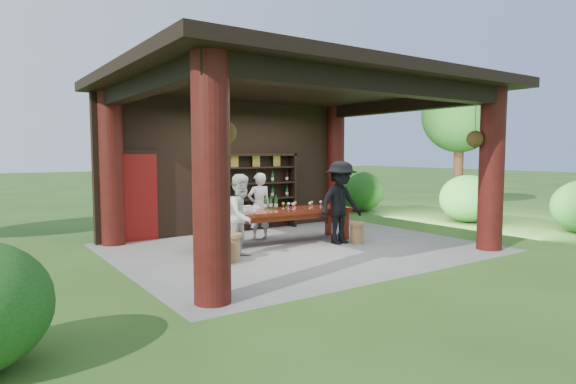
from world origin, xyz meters
TOP-DOWN VIEW (x-y plane):
  - ground at (0.00, 0.00)m, footprint 90.00×90.00m
  - pavilion at (-0.01, 0.43)m, footprint 7.50×6.00m
  - wine_shelf at (0.45, 2.45)m, footprint 2.25×0.34m
  - tasting_table at (-0.14, 0.60)m, footprint 3.50×1.15m
  - stool_near_left at (-1.77, -0.34)m, footprint 0.39×0.39m
  - stool_near_right at (1.32, -0.37)m, footprint 0.36×0.36m
  - stool_far_left at (-2.09, -0.55)m, footprint 0.34×0.34m
  - host at (-0.20, 1.29)m, footprint 0.61×0.45m
  - guest_woman at (-1.46, -0.18)m, footprint 0.94×0.84m
  - guest_man at (1.01, -0.18)m, footprint 1.22×0.75m
  - table_bottles at (-0.15, 0.87)m, footprint 0.31×0.15m
  - table_glasses at (0.43, 0.55)m, footprint 0.98×0.35m
  - napkin_basket at (-0.94, 0.60)m, footprint 0.27×0.20m
  - shrubs at (1.44, 0.10)m, footprint 15.49×8.47m
  - trees at (3.65, 1.55)m, footprint 20.37×11.11m

SIDE VIEW (x-z plane):
  - ground at x=0.00m, z-range 0.00..0.00m
  - stool_far_left at x=-2.09m, z-range 0.01..0.45m
  - stool_near_right at x=1.32m, z-range 0.01..0.49m
  - stool_near_left at x=-1.77m, z-range 0.02..0.52m
  - shrubs at x=1.44m, z-range -0.11..1.25m
  - tasting_table at x=-0.14m, z-range 0.26..1.01m
  - host at x=-0.20m, z-range 0.00..1.54m
  - guest_woman at x=-1.46m, z-range 0.00..1.60m
  - napkin_basket at x=-0.94m, z-range 0.75..0.89m
  - table_glasses at x=0.43m, z-range 0.75..0.90m
  - table_bottles at x=-0.15m, z-range 0.75..1.06m
  - guest_man at x=1.01m, z-range 0.00..1.82m
  - wine_shelf at x=0.45m, z-range 0.01..1.99m
  - pavilion at x=-0.01m, z-range 0.33..3.93m
  - trees at x=3.65m, z-range 0.97..5.77m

